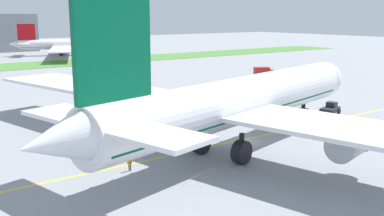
% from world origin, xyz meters
% --- Properties ---
extents(ground_plane, '(600.00, 600.00, 0.00)m').
position_xyz_m(ground_plane, '(0.00, 0.00, 0.00)').
color(ground_plane, gray).
rests_on(ground_plane, ground).
extents(apron_taxi_line, '(280.00, 0.36, 0.01)m').
position_xyz_m(apron_taxi_line, '(0.00, 1.35, 0.00)').
color(apron_taxi_line, yellow).
rests_on(apron_taxi_line, ground).
extents(grass_median_strip, '(320.00, 24.00, 0.10)m').
position_xyz_m(grass_median_strip, '(0.00, 116.99, 0.05)').
color(grass_median_strip, '#4C8438').
rests_on(grass_median_strip, ground).
extents(airliner_foreground, '(57.91, 92.98, 19.34)m').
position_xyz_m(airliner_foreground, '(-4.82, -2.49, 6.57)').
color(airliner_foreground, white).
rests_on(airliner_foreground, ground).
extents(pushback_tug, '(6.01, 3.34, 2.15)m').
position_xyz_m(pushback_tug, '(24.36, 4.56, 0.99)').
color(pushback_tug, '#26262B').
rests_on(pushback_tug, ground).
extents(ground_crew_wingwalker_port, '(0.58, 0.25, 1.64)m').
position_xyz_m(ground_crew_wingwalker_port, '(-19.13, -0.71, 1.00)').
color(ground_crew_wingwalker_port, black).
rests_on(ground_crew_wingwalker_port, ground).
extents(service_truck_baggage_loader, '(6.11, 4.63, 3.01)m').
position_xyz_m(service_truck_baggage_loader, '(48.77, 45.72, 1.61)').
color(service_truck_baggage_loader, '#B21E19').
rests_on(service_truck_baggage_loader, ground).
extents(parked_airliner_far_right, '(46.12, 76.43, 13.76)m').
position_xyz_m(parked_airliner_far_right, '(30.37, 149.22, 4.67)').
color(parked_airliner_far_right, white).
rests_on(parked_airliner_far_right, ground).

